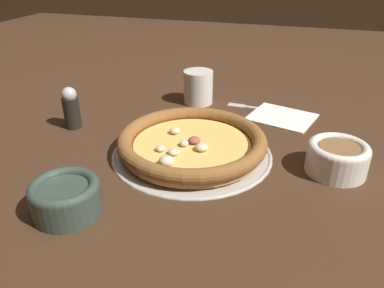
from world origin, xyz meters
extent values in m
plane|color=#3D2616|center=(0.00, 0.00, 0.00)|extent=(3.00, 3.00, 0.00)
cylinder|color=#B7B2A8|center=(0.00, 0.00, 0.00)|extent=(0.32, 0.32, 0.00)
torus|color=#B7B2A8|center=(0.00, 0.00, 0.00)|extent=(0.33, 0.33, 0.01)
cylinder|color=#BC7F42|center=(0.00, 0.00, 0.01)|extent=(0.29, 0.29, 0.01)
torus|color=brown|center=(0.00, 0.00, 0.03)|extent=(0.31, 0.31, 0.03)
cylinder|color=#A32D19|center=(0.00, 0.00, 0.02)|extent=(0.25, 0.25, 0.00)
cylinder|color=#E5B75B|center=(0.00, 0.00, 0.02)|extent=(0.24, 0.24, 0.00)
ellipsoid|color=beige|center=(-0.03, 0.03, 0.03)|extent=(0.03, 0.03, 0.01)
ellipsoid|color=beige|center=(0.02, 0.10, 0.04)|extent=(0.03, 0.03, 0.02)
ellipsoid|color=beige|center=(0.05, -0.03, 0.03)|extent=(0.03, 0.03, 0.01)
ellipsoid|color=beige|center=(0.05, 0.05, 0.03)|extent=(0.03, 0.03, 0.01)
ellipsoid|color=beige|center=(0.01, 0.02, 0.03)|extent=(0.02, 0.02, 0.01)
ellipsoid|color=#994C3D|center=(-0.01, 0.00, 0.03)|extent=(0.04, 0.04, 0.01)
ellipsoid|color=beige|center=(0.02, 0.06, 0.03)|extent=(0.03, 0.03, 0.01)
cylinder|color=#334238|center=(0.14, 0.25, 0.02)|extent=(0.11, 0.11, 0.05)
torus|color=#334238|center=(0.14, 0.25, 0.05)|extent=(0.11, 0.11, 0.02)
cylinder|color=silver|center=(-0.28, -0.01, 0.03)|extent=(0.11, 0.11, 0.05)
torus|color=silver|center=(-0.28, -0.01, 0.05)|extent=(0.11, 0.11, 0.02)
cylinder|color=brown|center=(-0.28, -0.01, 0.05)|extent=(0.07, 0.07, 0.00)
cylinder|color=silver|center=(0.07, -0.28, 0.04)|extent=(0.08, 0.08, 0.09)
cube|color=white|center=(-0.16, -0.24, 0.00)|extent=(0.18, 0.17, 0.01)
cube|color=#B7B7BC|center=(-0.13, -0.29, 0.00)|extent=(0.14, 0.02, 0.00)
cube|color=#B7B7BC|center=(-0.04, -0.29, 0.00)|extent=(0.05, 0.02, 0.00)
cylinder|color=black|center=(0.31, -0.04, 0.04)|extent=(0.04, 0.04, 0.07)
sphere|color=#B2B2B7|center=(0.31, -0.04, 0.08)|extent=(0.03, 0.03, 0.03)
camera|label=1|loc=(-0.20, 0.65, 0.38)|focal=35.00mm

